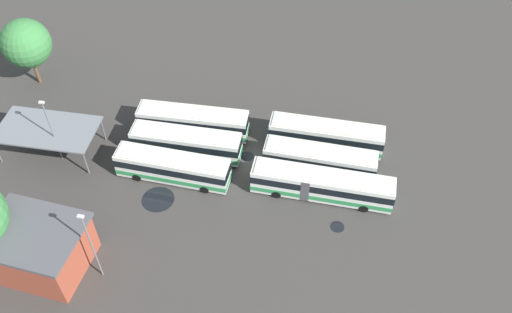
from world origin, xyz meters
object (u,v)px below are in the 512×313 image
bus_row0_slot1 (186,143)px  bus_row1_slot1 (320,160)px  bus_row0_slot0 (173,167)px  bus_row1_slot2 (326,135)px  depot_building (39,248)px  tree_east_edge (26,43)px  lamp_post_mid_lot (51,129)px  bus_row0_slot2 (193,121)px  bus_row1_slot0 (322,185)px  lamp_post_far_corner (91,244)px  maintenance_shelter (47,130)px

bus_row0_slot1 → bus_row1_slot1: 15.05m
bus_row0_slot0 → bus_row1_slot2: bearing=24.9°
bus_row1_slot1 → depot_building: 29.78m
bus_row1_slot1 → tree_east_edge: bearing=165.0°
lamp_post_mid_lot → bus_row1_slot2: bearing=12.4°
bus_row0_slot2 → depot_building: 22.25m
bus_row1_slot1 → bus_row1_slot2: (0.44, 3.95, 0.00)m
depot_building → lamp_post_mid_lot: bearing=106.0°
bus_row0_slot0 → tree_east_edge: 25.79m
bus_row1_slot0 → bus_row0_slot0: bearing=-180.0°
bus_row0_slot1 → lamp_post_far_corner: 17.49m
bus_row0_slot1 → bus_row1_slot1: size_ratio=1.01×
bus_row1_slot1 → lamp_post_mid_lot: (-28.98, -2.54, 2.90)m
bus_row1_slot1 → lamp_post_mid_lot: size_ratio=1.45×
depot_building → tree_east_edge: bearing=114.9°
bus_row0_slot2 → bus_row1_slot2: same height
bus_row1_slot2 → maintenance_shelter: size_ratio=1.18×
bus_row0_slot0 → bus_row0_slot2: same height
lamp_post_far_corner → bus_row1_slot0: bearing=33.1°
bus_row1_slot1 → depot_building: size_ratio=1.30×
bus_row1_slot0 → lamp_post_mid_lot: size_ratio=1.76×
bus_row0_slot0 → bus_row1_slot2: (16.04, 7.44, 0.00)m
bus_row0_slot2 → depot_building: depot_building is taller
lamp_post_mid_lot → tree_east_edge: (-8.19, 12.51, 1.39)m
maintenance_shelter → bus_row0_slot1: bearing=6.9°
bus_row1_slot2 → lamp_post_far_corner: 28.47m
depot_building → tree_east_edge: size_ratio=1.05×
bus_row0_slot2 → lamp_post_mid_lot: 15.58m
bus_row1_slot0 → maintenance_shelter: 30.86m
maintenance_shelter → bus_row1_slot1: bearing=2.9°
depot_building → bus_row0_slot0: bearing=52.5°
bus_row0_slot1 → lamp_post_far_corner: lamp_post_far_corner is taller
bus_row1_slot0 → lamp_post_mid_lot: 29.58m
bus_row0_slot2 → bus_row1_slot1: size_ratio=1.04×
bus_row0_slot2 → lamp_post_far_corner: (-4.18, -20.22, 3.27)m
bus_row0_slot2 → bus_row1_slot0: same height
bus_row0_slot2 → tree_east_edge: bearing=164.6°
bus_row1_slot0 → bus_row1_slot2: 7.44m
bus_row0_slot0 → lamp_post_far_corner: (-3.68, -12.83, 3.27)m
maintenance_shelter → lamp_post_mid_lot: (1.33, -1.02, 1.33)m
bus_row0_slot1 → depot_building: bearing=-121.8°
bus_row1_slot2 → depot_building: size_ratio=1.36×
bus_row1_slot1 → maintenance_shelter: size_ratio=1.12×
bus_row1_slot0 → depot_building: size_ratio=1.57×
depot_building → lamp_post_far_corner: 6.38m
bus_row0_slot2 → bus_row0_slot0: bearing=-93.9°
bus_row0_slot1 → lamp_post_far_corner: (-4.24, -16.65, 3.27)m
bus_row0_slot2 → bus_row1_slot2: (15.53, 0.05, 0.00)m
bus_row1_slot2 → tree_east_edge: size_ratio=1.43×
bus_row1_slot1 → maintenance_shelter: (-30.32, -1.52, 1.57)m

